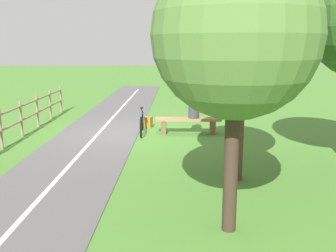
{
  "coord_description": "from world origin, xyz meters",
  "views": [
    {
      "loc": [
        -0.84,
        12.02,
        2.8
      ],
      "look_at": [
        -1.14,
        3.19,
        0.9
      ],
      "focal_mm": 40.5,
      "sensor_mm": 36.0,
      "label": 1
    }
  ],
  "objects_px": {
    "bicycle": "(142,123)",
    "tree_far_left": "(236,36)",
    "bench": "(188,123)",
    "tree_near_bench": "(242,32)",
    "backpack": "(147,122)",
    "person_seated": "(194,109)"
  },
  "relations": [
    {
      "from": "person_seated",
      "to": "bicycle",
      "type": "xyz_separation_m",
      "value": [
        1.66,
        -0.12,
        -0.47
      ]
    },
    {
      "from": "bench",
      "to": "person_seated",
      "type": "height_order",
      "value": "person_seated"
    },
    {
      "from": "bench",
      "to": "tree_near_bench",
      "type": "distance_m",
      "value": 5.02
    },
    {
      "from": "backpack",
      "to": "bicycle",
      "type": "bearing_deg",
      "value": 80.61
    },
    {
      "from": "person_seated",
      "to": "tree_near_bench",
      "type": "distance_m",
      "value": 4.76
    },
    {
      "from": "person_seated",
      "to": "bicycle",
      "type": "height_order",
      "value": "person_seated"
    },
    {
      "from": "person_seated",
      "to": "tree_near_bench",
      "type": "relative_size",
      "value": 0.17
    },
    {
      "from": "bench",
      "to": "tree_far_left",
      "type": "xyz_separation_m",
      "value": [
        -0.08,
        6.42,
        2.55
      ]
    },
    {
      "from": "bicycle",
      "to": "backpack",
      "type": "height_order",
      "value": "bicycle"
    },
    {
      "from": "bicycle",
      "to": "tree_far_left",
      "type": "relative_size",
      "value": 0.41
    },
    {
      "from": "bicycle",
      "to": "tree_near_bench",
      "type": "relative_size",
      "value": 0.4
    },
    {
      "from": "person_seated",
      "to": "bicycle",
      "type": "bearing_deg",
      "value": -1.07
    },
    {
      "from": "tree_near_bench",
      "to": "bench",
      "type": "bearing_deg",
      "value": -80.94
    },
    {
      "from": "person_seated",
      "to": "backpack",
      "type": "height_order",
      "value": "person_seated"
    },
    {
      "from": "backpack",
      "to": "tree_far_left",
      "type": "height_order",
      "value": "tree_far_left"
    },
    {
      "from": "tree_far_left",
      "to": "backpack",
      "type": "bearing_deg",
      "value": -79.23
    },
    {
      "from": "person_seated",
      "to": "tree_near_bench",
      "type": "height_order",
      "value": "tree_near_bench"
    },
    {
      "from": "bench",
      "to": "bicycle",
      "type": "relative_size",
      "value": 1.23
    },
    {
      "from": "person_seated",
      "to": "bench",
      "type": "bearing_deg",
      "value": 0.0
    },
    {
      "from": "tree_near_bench",
      "to": "tree_far_left",
      "type": "distance_m",
      "value": 2.31
    },
    {
      "from": "tree_far_left",
      "to": "person_seated",
      "type": "bearing_deg",
      "value": -90.84
    },
    {
      "from": "bicycle",
      "to": "backpack",
      "type": "distance_m",
      "value": 0.93
    }
  ]
}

